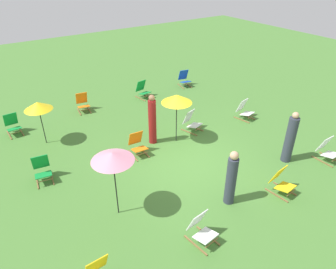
{
  "coord_description": "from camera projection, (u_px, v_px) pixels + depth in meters",
  "views": [
    {
      "loc": [
        -5.22,
        -6.56,
        6.05
      ],
      "look_at": [
        0.0,
        1.2,
        0.5
      ],
      "focal_mm": 33.01,
      "sensor_mm": 36.0,
      "label": 1
    }
  ],
  "objects": [
    {
      "name": "deckchair_7",
      "position": [
        13.0,
        125.0,
        11.74
      ],
      "size": [
        0.51,
        0.78,
        0.83
      ],
      "rotation": [
        0.0,
        0.0,
        0.05
      ],
      "color": "olive",
      "rests_on": "ground"
    },
    {
      "name": "umbrella_1",
      "position": [
        112.0,
        157.0,
        7.39
      ],
      "size": [
        1.06,
        1.06,
        1.93
      ],
      "color": "black",
      "rests_on": "ground"
    },
    {
      "name": "deckchair_10",
      "position": [
        191.0,
        122.0,
        11.96
      ],
      "size": [
        0.67,
        0.86,
        0.83
      ],
      "rotation": [
        0.0,
        0.0,
        0.29
      ],
      "color": "olive",
      "rests_on": "ground"
    },
    {
      "name": "ground_plane",
      "position": [
        188.0,
        163.0,
        10.27
      ],
      "size": [
        40.0,
        40.0,
        0.0
      ],
      "primitive_type": "plane",
      "color": "#477A33"
    },
    {
      "name": "deckchair_8",
      "position": [
        184.0,
        79.0,
        15.98
      ],
      "size": [
        0.61,
        0.83,
        0.83
      ],
      "rotation": [
        0.0,
        0.0,
        -0.19
      ],
      "color": "olive",
      "rests_on": "ground"
    },
    {
      "name": "deckchair_6",
      "position": [
        143.0,
        90.0,
        14.69
      ],
      "size": [
        0.59,
        0.83,
        0.83
      ],
      "rotation": [
        0.0,
        0.0,
        0.16
      ],
      "color": "olive",
      "rests_on": "ground"
    },
    {
      "name": "person_0",
      "position": [
        290.0,
        139.0,
        9.97
      ],
      "size": [
        0.43,
        0.43,
        1.79
      ],
      "rotation": [
        0.0,
        0.0,
        0.44
      ],
      "color": "#333847",
      "rests_on": "ground"
    },
    {
      "name": "deckchair_4",
      "position": [
        244.0,
        110.0,
        12.83
      ],
      "size": [
        0.61,
        0.84,
        0.83
      ],
      "rotation": [
        0.0,
        0.0,
        0.19
      ],
      "color": "olive",
      "rests_on": "ground"
    },
    {
      "name": "deckchair_2",
      "position": [
        201.0,
        229.0,
        7.34
      ],
      "size": [
        0.57,
        0.81,
        0.83
      ],
      "rotation": [
        0.0,
        0.0,
        0.13
      ],
      "color": "olive",
      "rests_on": "ground"
    },
    {
      "name": "deckchair_1",
      "position": [
        83.0,
        103.0,
        13.44
      ],
      "size": [
        0.58,
        0.82,
        0.83
      ],
      "rotation": [
        0.0,
        0.0,
        -0.15
      ],
      "color": "olive",
      "rests_on": "ground"
    },
    {
      "name": "deckchair_9",
      "position": [
        138.0,
        144.0,
        10.55
      ],
      "size": [
        0.53,
        0.79,
        0.83
      ],
      "rotation": [
        0.0,
        0.0,
        -0.07
      ],
      "color": "olive",
      "rests_on": "ground"
    },
    {
      "name": "person_2",
      "position": [
        231.0,
        179.0,
        8.27
      ],
      "size": [
        0.36,
        0.36,
        1.67
      ],
      "rotation": [
        0.0,
        0.0,
        1.85
      ],
      "color": "#333847",
      "rests_on": "ground"
    },
    {
      "name": "umbrella_0",
      "position": [
        177.0,
        99.0,
        10.6
      ],
      "size": [
        1.08,
        1.08,
        1.85
      ],
      "color": "black",
      "rests_on": "ground"
    },
    {
      "name": "person_1",
      "position": [
        152.0,
        120.0,
        10.93
      ],
      "size": [
        0.39,
        0.39,
        1.87
      ],
      "rotation": [
        0.0,
        0.0,
        5.34
      ],
      "color": "maroon",
      "rests_on": "ground"
    },
    {
      "name": "deckchair_5",
      "position": [
        42.0,
        169.0,
        9.34
      ],
      "size": [
        0.58,
        0.82,
        0.83
      ],
      "rotation": [
        0.0,
        0.0,
        -0.14
      ],
      "color": "olive",
      "rests_on": "ground"
    },
    {
      "name": "deckchair_0",
      "position": [
        327.0,
        150.0,
        10.26
      ],
      "size": [
        0.49,
        0.76,
        0.83
      ],
      "rotation": [
        0.0,
        0.0,
        0.01
      ],
      "color": "olive",
      "rests_on": "ground"
    },
    {
      "name": "umbrella_2",
      "position": [
        38.0,
        106.0,
        10.59
      ],
      "size": [
        0.96,
        0.96,
        1.63
      ],
      "color": "black",
      "rests_on": "ground"
    },
    {
      "name": "deckchair_3",
      "position": [
        281.0,
        182.0,
        8.85
      ],
      "size": [
        0.56,
        0.81,
        0.83
      ],
      "rotation": [
        0.0,
        0.0,
        0.11
      ],
      "color": "olive",
      "rests_on": "ground"
    }
  ]
}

